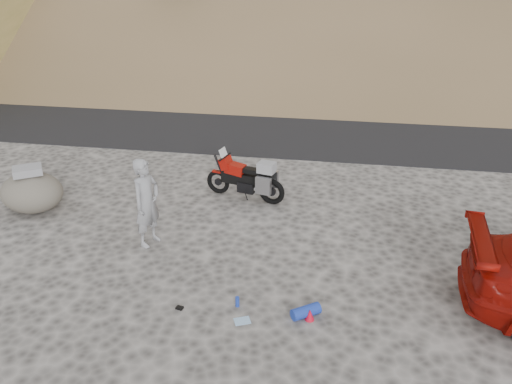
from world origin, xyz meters
TOP-DOWN VIEW (x-y plane):
  - ground at (0.00, 0.00)m, footprint 140.00×140.00m
  - road at (0.00, 9.00)m, footprint 120.00×7.00m
  - motorcycle at (1.18, 2.72)m, footprint 2.05×0.89m
  - man at (-0.45, 0.33)m, footprint 0.65×0.79m
  - boulder at (-3.64, 1.28)m, footprint 1.77×1.65m
  - small_rock at (-4.33, 2.02)m, footprint 0.97×0.93m
  - gear_blue_mat at (2.92, -1.50)m, footprint 0.52×0.45m
  - gear_bottle at (1.75, -1.43)m, footprint 0.09×0.09m
  - gear_funnel at (2.99, -1.57)m, footprint 0.18×0.18m
  - gear_glove_a at (0.80, -1.66)m, footprint 0.14×0.11m
  - gear_blue_cloth at (1.90, -1.80)m, footprint 0.32×0.28m

SIDE VIEW (x-z plane):
  - ground at x=0.00m, z-range 0.00..0.00m
  - road at x=0.00m, z-range -0.03..0.03m
  - man at x=-0.45m, z-range -0.93..0.93m
  - gear_blue_cloth at x=1.90m, z-range 0.00..0.01m
  - gear_glove_a at x=0.80m, z-range 0.00..0.03m
  - gear_bottle at x=1.75m, z-range 0.00..0.19m
  - gear_funnel at x=2.99m, z-range 0.00..0.20m
  - gear_blue_mat at x=2.92m, z-range 0.00..0.20m
  - small_rock at x=-4.33m, z-range 0.00..0.45m
  - boulder at x=-3.64m, z-range -0.07..1.04m
  - motorcycle at x=1.18m, z-range -0.09..1.15m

